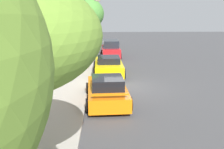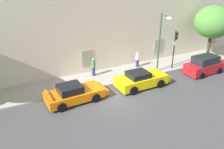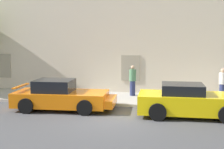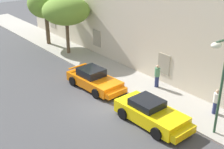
# 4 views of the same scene
# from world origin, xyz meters

# --- Properties ---
(ground_plane) EXTENTS (80.00, 80.00, 0.00)m
(ground_plane) POSITION_xyz_m (0.00, 0.00, 0.00)
(ground_plane) COLOR #444447
(sidewalk) EXTENTS (60.00, 3.29, 0.14)m
(sidewalk) POSITION_xyz_m (0.00, 3.81, 0.07)
(sidewalk) COLOR #A8A399
(sidewalk) RESTS_ON ground
(sportscar_red_lead) EXTENTS (4.76, 2.33, 1.40)m
(sportscar_red_lead) POSITION_xyz_m (-2.58, 1.12, 0.61)
(sportscar_red_lead) COLOR orange
(sportscar_red_lead) RESTS_ON ground
(sportscar_yellow_flank) EXTENTS (4.76, 2.22, 1.39)m
(sportscar_yellow_flank) POSITION_xyz_m (3.29, 0.92, 0.63)
(sportscar_yellow_flank) COLOR yellow
(sportscar_yellow_flank) RESTS_ON ground
(tree_midblock) EXTENTS (4.28, 4.28, 5.24)m
(tree_midblock) POSITION_xyz_m (-9.99, 3.42, 4.10)
(tree_midblock) COLOR brown
(tree_midblock) RESTS_ON sidewalk
(tree_far_end) EXTENTS (3.48, 3.48, 5.53)m
(tree_far_end) POSITION_xyz_m (-13.76, 3.36, 4.19)
(tree_far_end) COLOR brown
(tree_far_end) RESTS_ON sidewalk
(street_lamp) EXTENTS (0.44, 1.42, 5.53)m
(street_lamp) POSITION_xyz_m (6.18, 2.34, 3.97)
(street_lamp) COLOR #2D5138
(street_lamp) RESTS_ON sidewalk
(pedestrian_admiring) EXTENTS (0.52, 0.52, 1.61)m
(pedestrian_admiring) POSITION_xyz_m (5.03, 4.53, 0.95)
(pedestrian_admiring) COLOR navy
(pedestrian_admiring) RESTS_ON sidewalk
(pedestrian_strolling) EXTENTS (0.53, 0.53, 1.70)m
(pedestrian_strolling) POSITION_xyz_m (0.24, 4.52, 1.00)
(pedestrian_strolling) COLOR navy
(pedestrian_strolling) RESTS_ON sidewalk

